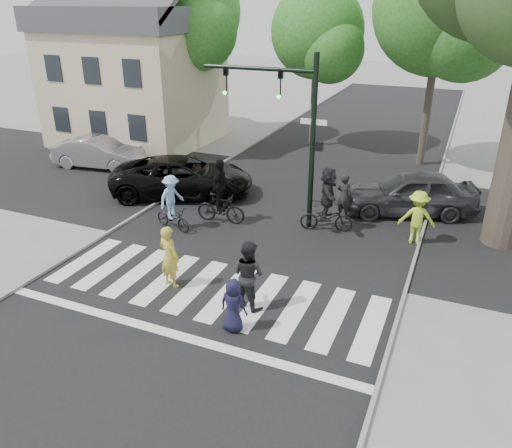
{
  "coord_description": "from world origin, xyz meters",
  "views": [
    {
      "loc": [
        5.91,
        -9.61,
        7.5
      ],
      "look_at": [
        0.5,
        3.0,
        1.3
      ],
      "focal_mm": 35.0,
      "sensor_mm": 36.0,
      "label": 1
    }
  ],
  "objects_px": {
    "traffic_signal": "(290,117)",
    "cyclist_mid": "(220,197)",
    "car_suv": "(182,177)",
    "cyclist_right": "(327,203)",
    "pedestrian_adult": "(248,274)",
    "pedestrian_woman": "(169,257)",
    "car_silver": "(99,153)",
    "cyclist_left": "(172,206)",
    "pedestrian_child": "(233,305)",
    "car_grey": "(410,193)"
  },
  "relations": [
    {
      "from": "car_silver",
      "to": "pedestrian_child",
      "type": "bearing_deg",
      "value": -136.47
    },
    {
      "from": "pedestrian_adult",
      "to": "cyclist_mid",
      "type": "height_order",
      "value": "cyclist_mid"
    },
    {
      "from": "traffic_signal",
      "to": "cyclist_mid",
      "type": "height_order",
      "value": "traffic_signal"
    },
    {
      "from": "car_suv",
      "to": "cyclist_right",
      "type": "bearing_deg",
      "value": -122.08
    },
    {
      "from": "cyclist_left",
      "to": "car_silver",
      "type": "distance_m",
      "value": 8.53
    },
    {
      "from": "cyclist_right",
      "to": "car_grey",
      "type": "bearing_deg",
      "value": 48.3
    },
    {
      "from": "pedestrian_adult",
      "to": "cyclist_left",
      "type": "height_order",
      "value": "cyclist_left"
    },
    {
      "from": "cyclist_left",
      "to": "cyclist_mid",
      "type": "bearing_deg",
      "value": 42.34
    },
    {
      "from": "pedestrian_woman",
      "to": "car_silver",
      "type": "xyz_separation_m",
      "value": [
        -9.11,
        8.08,
        -0.19
      ]
    },
    {
      "from": "car_silver",
      "to": "car_grey",
      "type": "xyz_separation_m",
      "value": [
        14.58,
        0.03,
        0.1
      ]
    },
    {
      "from": "car_suv",
      "to": "traffic_signal",
      "type": "bearing_deg",
      "value": -123.97
    },
    {
      "from": "pedestrian_adult",
      "to": "cyclist_right",
      "type": "bearing_deg",
      "value": -78.62
    },
    {
      "from": "pedestrian_woman",
      "to": "car_silver",
      "type": "height_order",
      "value": "pedestrian_woman"
    },
    {
      "from": "pedestrian_adult",
      "to": "traffic_signal",
      "type": "bearing_deg",
      "value": -63.04
    },
    {
      "from": "cyclist_mid",
      "to": "cyclist_right",
      "type": "distance_m",
      "value": 3.83
    },
    {
      "from": "cyclist_mid",
      "to": "pedestrian_child",
      "type": "bearing_deg",
      "value": -60.39
    },
    {
      "from": "car_suv",
      "to": "car_silver",
      "type": "xyz_separation_m",
      "value": [
        -5.68,
        1.67,
        -0.07
      ]
    },
    {
      "from": "cyclist_right",
      "to": "pedestrian_woman",
      "type": "bearing_deg",
      "value": -119.44
    },
    {
      "from": "cyclist_right",
      "to": "car_silver",
      "type": "relative_size",
      "value": 0.52
    },
    {
      "from": "cyclist_left",
      "to": "car_suv",
      "type": "distance_m",
      "value": 3.37
    },
    {
      "from": "pedestrian_woman",
      "to": "pedestrian_child",
      "type": "relative_size",
      "value": 1.31
    },
    {
      "from": "pedestrian_woman",
      "to": "cyclist_left",
      "type": "bearing_deg",
      "value": -44.95
    },
    {
      "from": "car_silver",
      "to": "cyclist_right",
      "type": "bearing_deg",
      "value": -110.55
    },
    {
      "from": "traffic_signal",
      "to": "car_suv",
      "type": "height_order",
      "value": "traffic_signal"
    },
    {
      "from": "traffic_signal",
      "to": "pedestrian_adult",
      "type": "relative_size",
      "value": 3.15
    },
    {
      "from": "cyclist_left",
      "to": "cyclist_mid",
      "type": "xyz_separation_m",
      "value": [
        1.3,
        1.18,
        0.12
      ]
    },
    {
      "from": "pedestrian_woman",
      "to": "car_grey",
      "type": "bearing_deg",
      "value": -109.83
    },
    {
      "from": "car_suv",
      "to": "cyclist_mid",
      "type": "bearing_deg",
      "value": -147.52
    },
    {
      "from": "pedestrian_child",
      "to": "car_grey",
      "type": "bearing_deg",
      "value": -107.12
    },
    {
      "from": "pedestrian_woman",
      "to": "cyclist_right",
      "type": "relative_size",
      "value": 0.8
    },
    {
      "from": "cyclist_mid",
      "to": "car_silver",
      "type": "distance_m",
      "value": 9.12
    },
    {
      "from": "traffic_signal",
      "to": "cyclist_right",
      "type": "height_order",
      "value": "traffic_signal"
    },
    {
      "from": "cyclist_left",
      "to": "car_suv",
      "type": "xyz_separation_m",
      "value": [
        -1.42,
        3.06,
        -0.07
      ]
    },
    {
      "from": "cyclist_left",
      "to": "cyclist_right",
      "type": "relative_size",
      "value": 0.86
    },
    {
      "from": "pedestrian_adult",
      "to": "cyclist_right",
      "type": "distance_m",
      "value": 5.47
    },
    {
      "from": "traffic_signal",
      "to": "cyclist_left",
      "type": "distance_m",
      "value": 5.11
    },
    {
      "from": "traffic_signal",
      "to": "car_grey",
      "type": "relative_size",
      "value": 1.23
    },
    {
      "from": "pedestrian_child",
      "to": "cyclist_left",
      "type": "distance_m",
      "value": 6.44
    },
    {
      "from": "pedestrian_adult",
      "to": "car_grey",
      "type": "xyz_separation_m",
      "value": [
        3.02,
        8.18,
        -0.12
      ]
    },
    {
      "from": "pedestrian_child",
      "to": "cyclist_left",
      "type": "relative_size",
      "value": 0.71
    },
    {
      "from": "cyclist_right",
      "to": "car_suv",
      "type": "bearing_deg",
      "value": 170.78
    },
    {
      "from": "cyclist_mid",
      "to": "car_silver",
      "type": "relative_size",
      "value": 0.54
    },
    {
      "from": "traffic_signal",
      "to": "cyclist_mid",
      "type": "xyz_separation_m",
      "value": [
        -2.24,
        -0.9,
        -2.92
      ]
    },
    {
      "from": "cyclist_mid",
      "to": "cyclist_right",
      "type": "height_order",
      "value": "cyclist_mid"
    },
    {
      "from": "pedestrian_adult",
      "to": "car_suv",
      "type": "bearing_deg",
      "value": -30.35
    },
    {
      "from": "car_suv",
      "to": "car_grey",
      "type": "height_order",
      "value": "car_grey"
    },
    {
      "from": "pedestrian_child",
      "to": "pedestrian_adult",
      "type": "distance_m",
      "value": 1.16
    },
    {
      "from": "pedestrian_child",
      "to": "car_grey",
      "type": "xyz_separation_m",
      "value": [
        2.93,
        9.31,
        0.12
      ]
    },
    {
      "from": "traffic_signal",
      "to": "cyclist_left",
      "type": "bearing_deg",
      "value": -149.48
    },
    {
      "from": "traffic_signal",
      "to": "pedestrian_child",
      "type": "xyz_separation_m",
      "value": [
        1.02,
        -6.64,
        -3.19
      ]
    }
  ]
}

